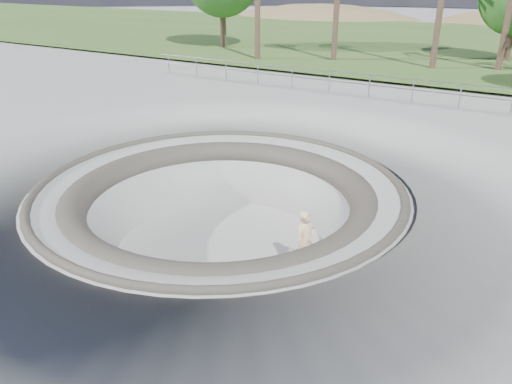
% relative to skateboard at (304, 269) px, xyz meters
% --- Properties ---
extents(ground, '(180.00, 180.00, 0.00)m').
position_rel_skateboard_xyz_m(ground, '(-2.65, -0.06, 1.84)').
color(ground, '#A2A39D').
rests_on(ground, ground).
extents(skate_bowl, '(14.00, 14.00, 4.10)m').
position_rel_skateboard_xyz_m(skate_bowl, '(-2.65, -0.06, 0.01)').
color(skate_bowl, '#A2A39D').
rests_on(skate_bowl, ground).
extents(grass_strip, '(180.00, 36.00, 0.12)m').
position_rel_skateboard_xyz_m(grass_strip, '(-2.65, 33.94, 2.06)').
color(grass_strip, '#385F26').
rests_on(grass_strip, ground).
extents(safety_railing, '(25.00, 0.06, 1.03)m').
position_rel_skateboard_xyz_m(safety_railing, '(-2.65, 11.94, 2.53)').
color(safety_railing, gray).
rests_on(safety_railing, ground).
extents(skateboard, '(0.76, 0.41, 0.08)m').
position_rel_skateboard_xyz_m(skateboard, '(0.00, 0.00, 0.00)').
color(skateboard, olive).
rests_on(skateboard, ground).
extents(skater, '(0.60, 0.71, 1.67)m').
position_rel_skateboard_xyz_m(skater, '(0.00, -0.00, 0.85)').
color(skater, beige).
rests_on(skater, skateboard).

